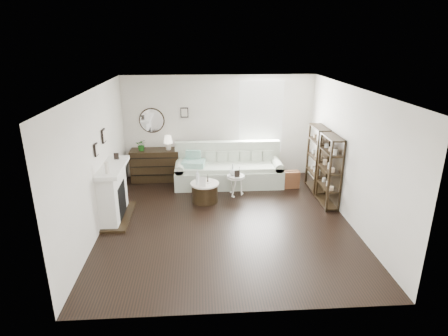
{
  "coord_description": "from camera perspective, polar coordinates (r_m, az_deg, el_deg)",
  "views": [
    {
      "loc": [
        -0.51,
        -6.94,
        3.61
      ],
      "look_at": [
        0.0,
        0.8,
        0.88
      ],
      "focal_mm": 30.0,
      "sensor_mm": 36.0,
      "label": 1
    }
  ],
  "objects": [
    {
      "name": "sofa",
      "position": [
        9.63,
        0.66,
        -0.41
      ],
      "size": [
        2.71,
        0.94,
        1.05
      ],
      "color": "beige",
      "rests_on": "ground"
    },
    {
      "name": "potted_plant",
      "position": [
        9.84,
        -12.45,
        3.45
      ],
      "size": [
        0.28,
        0.24,
        0.3
      ],
      "primitive_type": "imported",
      "rotation": [
        0.0,
        0.0,
        -0.04
      ],
      "color": "#1A5117",
      "rests_on": "dresser"
    },
    {
      "name": "eiffel_drum",
      "position": [
        8.57,
        -2.5,
        -1.64
      ],
      "size": [
        0.12,
        0.12,
        0.17
      ],
      "primitive_type": null,
      "rotation": [
        0.0,
        0.0,
        0.19
      ],
      "color": "black",
      "rests_on": "drum_table"
    },
    {
      "name": "bottle_drum",
      "position": [
        8.43,
        -4.09,
        -1.44
      ],
      "size": [
        0.08,
        0.08,
        0.33
      ],
      "primitive_type": "cylinder",
      "color": "silver",
      "rests_on": "drum_table"
    },
    {
      "name": "table_lamp",
      "position": [
        9.8,
        -8.5,
        3.84
      ],
      "size": [
        0.27,
        0.27,
        0.37
      ],
      "primitive_type": null,
      "rotation": [
        0.0,
        0.0,
        -0.16
      ],
      "color": "#F4E8CD",
      "rests_on": "dresser"
    },
    {
      "name": "pedestal_table",
      "position": [
        8.86,
        1.8,
        -1.4
      ],
      "size": [
        0.42,
        0.42,
        0.51
      ],
      "rotation": [
        0.0,
        0.0,
        -0.38
      ],
      "color": "white",
      "rests_on": "ground"
    },
    {
      "name": "card_frame_drum",
      "position": [
        8.37,
        -3.27,
        -2.05
      ],
      "size": [
        0.17,
        0.1,
        0.21
      ],
      "primitive_type": "cube",
      "rotation": [
        -0.21,
        0.0,
        -0.28
      ],
      "color": "white",
      "rests_on": "drum_table"
    },
    {
      "name": "dresser",
      "position": [
        10.01,
        -10.41,
        0.47
      ],
      "size": [
        1.25,
        0.54,
        0.83
      ],
      "color": "black",
      "rests_on": "ground"
    },
    {
      "name": "drum_table",
      "position": [
        8.64,
        -2.94,
        -3.67
      ],
      "size": [
        0.65,
        0.65,
        0.45
      ],
      "rotation": [
        0.0,
        0.0,
        -0.34
      ],
      "color": "black",
      "rests_on": "ground"
    },
    {
      "name": "eiffel_ped",
      "position": [
        8.85,
        2.33,
        -0.53
      ],
      "size": [
        0.13,
        0.13,
        0.18
      ],
      "primitive_type": null,
      "rotation": [
        0.0,
        0.0,
        -0.31
      ],
      "color": "black",
      "rests_on": "pedestal_table"
    },
    {
      "name": "room",
      "position": [
        9.93,
        3.51,
        7.66
      ],
      "size": [
        5.5,
        5.5,
        5.5
      ],
      "color": "black",
      "rests_on": "ground"
    },
    {
      "name": "shelf_unit_near",
      "position": [
        8.58,
        15.77,
        -0.47
      ],
      "size": [
        0.3,
        0.8,
        1.6
      ],
      "color": "black",
      "rests_on": "ground"
    },
    {
      "name": "quilt",
      "position": [
        9.39,
        -4.68,
        0.71
      ],
      "size": [
        0.61,
        0.53,
        0.14
      ],
      "primitive_type": "cube",
      "rotation": [
        0.0,
        0.0,
        -0.16
      ],
      "color": "#258868",
      "rests_on": "sofa"
    },
    {
      "name": "flask_ped",
      "position": [
        8.81,
        1.33,
        -0.25
      ],
      "size": [
        0.15,
        0.15,
        0.28
      ],
      "primitive_type": null,
      "color": "silver",
      "rests_on": "pedestal_table"
    },
    {
      "name": "suitcase",
      "position": [
        9.53,
        9.45,
        -1.76
      ],
      "size": [
        0.66,
        0.26,
        0.43
      ],
      "primitive_type": "cube",
      "rotation": [
        0.0,
        0.0,
        0.06
      ],
      "color": "brown",
      "rests_on": "ground"
    },
    {
      "name": "shelf_unit_far",
      "position": [
        9.39,
        14.01,
        1.39
      ],
      "size": [
        0.3,
        0.8,
        1.6
      ],
      "color": "black",
      "rests_on": "ground"
    },
    {
      "name": "card_frame_ped",
      "position": [
        8.72,
        2.0,
        -0.9
      ],
      "size": [
        0.12,
        0.06,
        0.16
      ],
      "primitive_type": "cube",
      "rotation": [
        -0.21,
        0.0,
        0.09
      ],
      "color": "black",
      "rests_on": "pedestal_table"
    },
    {
      "name": "fireplace",
      "position": [
        8.07,
        -16.45,
        -3.81
      ],
      "size": [
        0.5,
        1.4,
        1.84
      ],
      "color": "white",
      "rests_on": "ground"
    }
  ]
}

